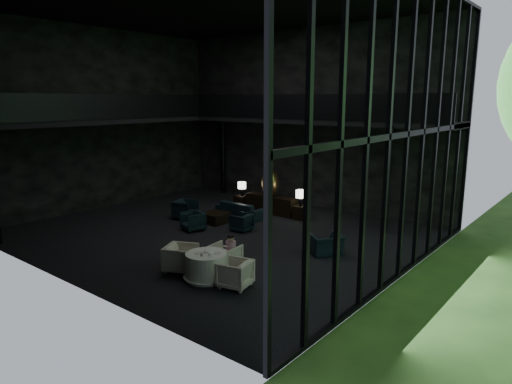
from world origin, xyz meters
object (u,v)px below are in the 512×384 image
Objects in this scene: bronze_urn at (270,182)px; lounge_armchair_west at (185,207)px; dining_chair_east at (235,272)px; side_table_right at (301,213)px; dining_chair_north at (225,255)px; child at (231,245)px; sofa at (241,206)px; dining_chair_west at (181,255)px; lounge_armchair_east at (241,222)px; coffee_table at (216,218)px; table_lamp_left at (242,186)px; side_table_left at (242,202)px; console at (271,204)px; window_armchair at (326,242)px; dining_table at (206,268)px; lounge_armchair_south at (193,220)px; table_lamp_right at (301,195)px.

bronze_urn is 3.78m from lounge_armchair_west.
lounge_armchair_west is 1.14× the size of dining_chair_east.
dining_chair_north is (1.42, -6.19, 0.16)m from side_table_right.
sofa is at bearing -52.04° from child.
lounge_armchair_east is at bearing -6.98° from dining_chair_west.
child is (3.96, -3.47, 0.56)m from coffee_table.
lounge_armchair_west is at bearing -38.47° from dining_chair_north.
lounge_armchair_east is 0.77× the size of dining_chair_north.
bronze_urn reaches higher than table_lamp_left.
dining_chair_north is (4.62, -6.13, 0.15)m from side_table_left.
lounge_armchair_east is at bearing -49.67° from table_lamp_left.
console is 5.63m from window_armchair.
side_table_left is at bearing 107.58° from coffee_table.
bronze_urn reaches higher than console.
lounge_armchair_east is (2.38, -2.80, -0.69)m from table_lamp_left.
table_lamp_left is 6.99m from window_armchair.
side_table_left reaches higher than side_table_right.
dining_chair_east is at bearing 138.02° from dining_chair_north.
coffee_table is at bearing -144.58° from dining_chair_east.
dining_chair_east is (6.29, -4.00, -0.06)m from lounge_armchair_west.
child reaches higher than dining_chair_west.
bronze_urn is 3.11m from lounge_armchair_east.
dining_chair_north is at bearing -53.13° from table_lamp_left.
lounge_armchair_east is (0.78, -2.90, -0.05)m from console.
dining_table is 1.34× the size of dining_chair_west.
dining_chair_east is (5.69, -6.89, 0.13)m from side_table_left.
lounge_armchair_south is at bearing -100.11° from bronze_urn.
table_lamp_right is 0.69× the size of lounge_armchair_west.
dining_table is (2.35, -4.21, -0.02)m from lounge_armchair_east.
child is (1.04, 1.00, 0.28)m from dining_chair_west.
dining_chair_east is 1.97m from dining_chair_west.
dining_chair_east is (4.80, -3.01, 0.03)m from lounge_armchair_south.
side_table_right is 0.73× the size of lounge_armchair_south.
table_lamp_right is at bearing 76.16° from lounge_armchair_south.
lounge_armchair_south is at bearing -120.30° from side_table_right.
dining_chair_east is at bearing -59.48° from bronze_urn.
bronze_urn is 2.28× the size of child.
lounge_armchair_west reaches higher than console.
table_lamp_left is at bearing -179.13° from bronze_urn.
window_armchair is 1.11× the size of dining_chair_east.
dining_chair_west reaches higher than dining_chair_north.
lounge_armchair_south is (-0.10, -2.70, -0.07)m from sofa.
bronze_urn is (0.00, -0.07, 1.00)m from console.
side_table_left is at bearing -90.00° from table_lamp_left.
bronze_urn reaches higher than dining_chair_north.
window_armchair is at bearing -34.75° from console.
table_lamp_right is at bearing 102.34° from dining_table.
child is (1.57, -6.08, 0.47)m from side_table_right.
lounge_armchair_west is 1.41× the size of lounge_armchair_east.
table_lamp_right is 2.98m from lounge_armchair_east.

